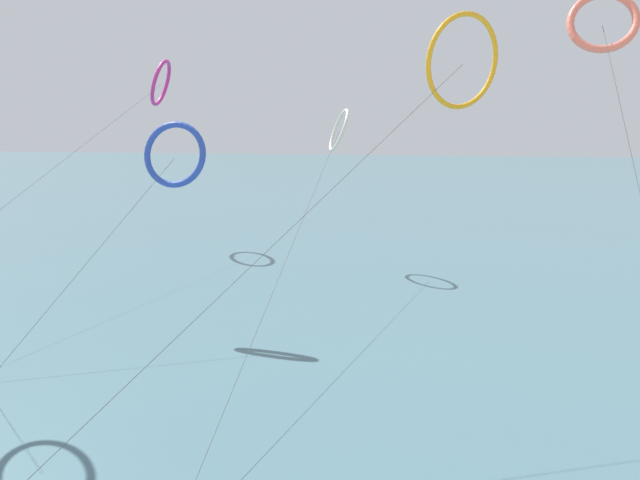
# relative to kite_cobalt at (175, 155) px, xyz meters

# --- Properties ---
(sea_water) EXTENTS (400.00, 200.00, 0.08)m
(sea_water) POSITION_rel_kite_cobalt_xyz_m (11.67, 72.57, -11.77)
(sea_water) COLOR #476B75
(sea_water) RESTS_ON ground
(kite_cobalt) EXTENTS (9.34, 12.49, 14.10)m
(kite_cobalt) POSITION_rel_kite_cobalt_xyz_m (0.00, 0.00, 0.00)
(kite_cobalt) COLOR #2647B7
(kite_cobalt) RESTS_ON ground
(kite_amber) EXTENTS (20.37, 20.60, 19.87)m
(kite_amber) POSITION_rel_kite_cobalt_xyz_m (18.45, -4.49, 5.47)
(kite_amber) COLOR orange
(kite_amber) RESTS_ON ground
(kite_coral) EXTENTS (3.72, 18.94, 20.82)m
(kite_coral) POSITION_rel_kite_cobalt_xyz_m (25.32, -4.99, 7.30)
(kite_coral) COLOR #EA7260
(kite_coral) RESTS_ON ground
(kite_magenta) EXTENTS (2.77, 53.89, 20.63)m
(kite_magenta) POSITION_rel_kite_cobalt_xyz_m (-11.51, 25.74, 6.17)
(kite_magenta) COLOR #CC288E
(kite_magenta) RESTS_ON ground
(kite_ivory) EXTENTS (3.35, 42.55, 15.13)m
(kite_ivory) POSITION_rel_kite_cobalt_xyz_m (9.53, 17.54, 1.20)
(kite_ivory) COLOR silver
(kite_ivory) RESTS_ON ground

